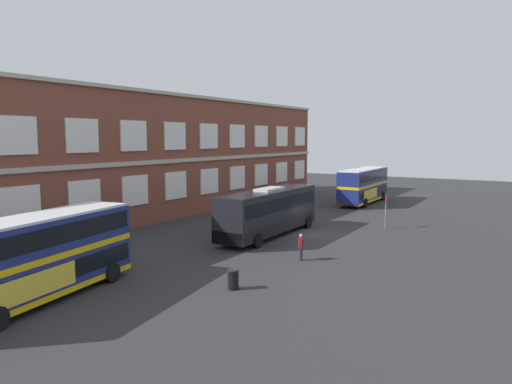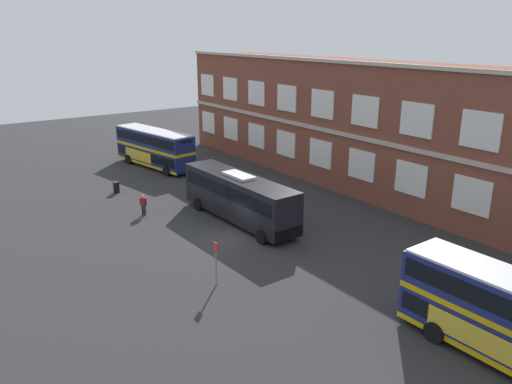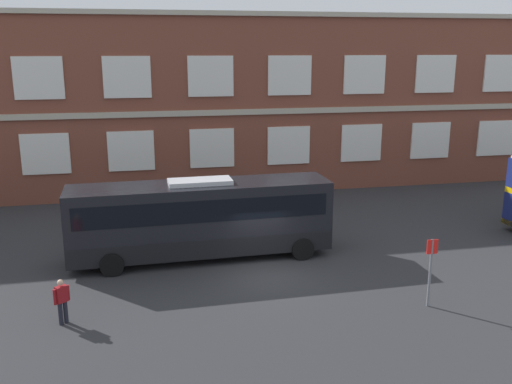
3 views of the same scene
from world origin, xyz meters
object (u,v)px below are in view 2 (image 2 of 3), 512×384
double_decker_near (154,148)px  bus_stand_flag (216,259)px  touring_coach (239,198)px  station_litter_bin (116,187)px  waiting_passenger (143,204)px

double_decker_near → bus_stand_flag: bearing=-17.5°
touring_coach → bus_stand_flag: 10.49m
double_decker_near → station_litter_bin: size_ratio=10.95×
bus_stand_flag → touring_coach: bearing=139.0°
bus_stand_flag → station_litter_bin: (-20.52, 1.69, -1.12)m
touring_coach → waiting_passenger: (-5.59, -5.53, -0.98)m
touring_coach → bus_stand_flag: (7.92, -6.87, -0.27)m
double_decker_near → touring_coach: (19.00, -1.63, -0.24)m
waiting_passenger → double_decker_near: bearing=151.9°
double_decker_near → station_litter_bin: (6.40, -6.81, -1.63)m
touring_coach → station_litter_bin: 13.69m
double_decker_near → waiting_passenger: double_decker_near is taller
touring_coach → station_litter_bin: (-12.60, -5.18, -1.39)m
waiting_passenger → bus_stand_flag: bearing=-5.6°
touring_coach → station_litter_bin: size_ratio=11.71×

